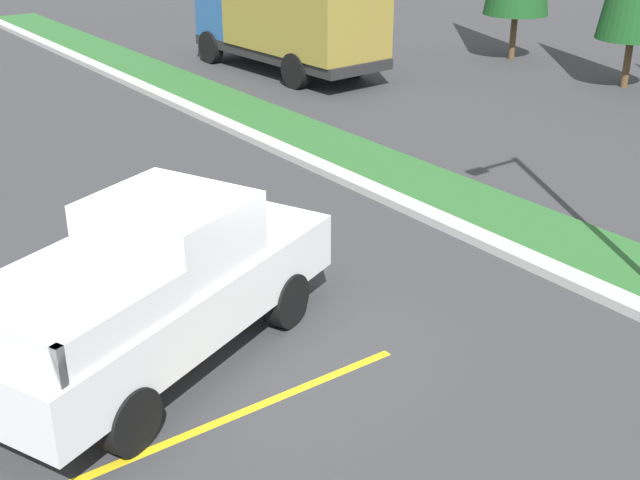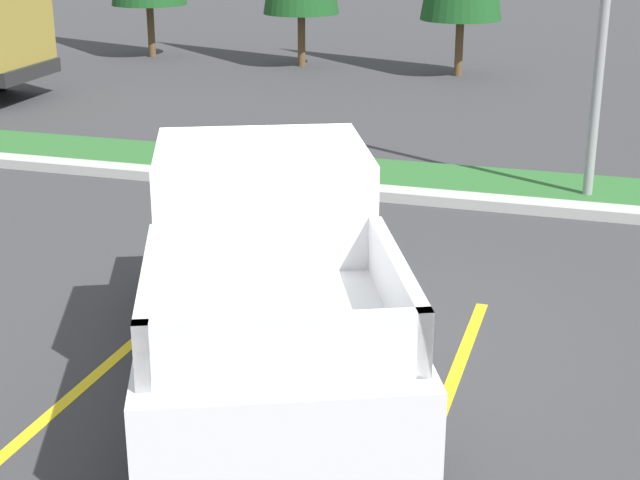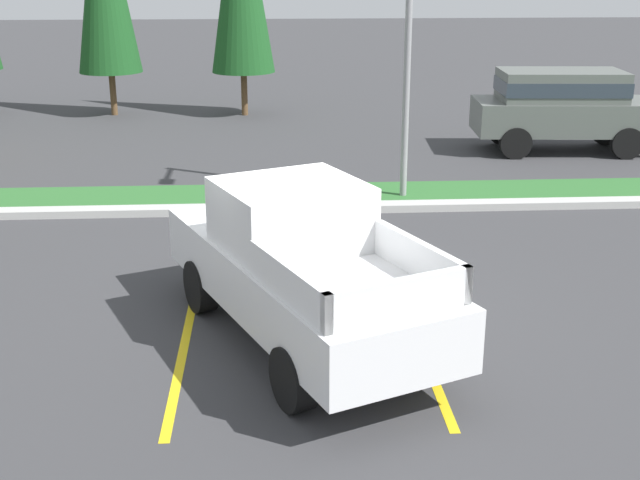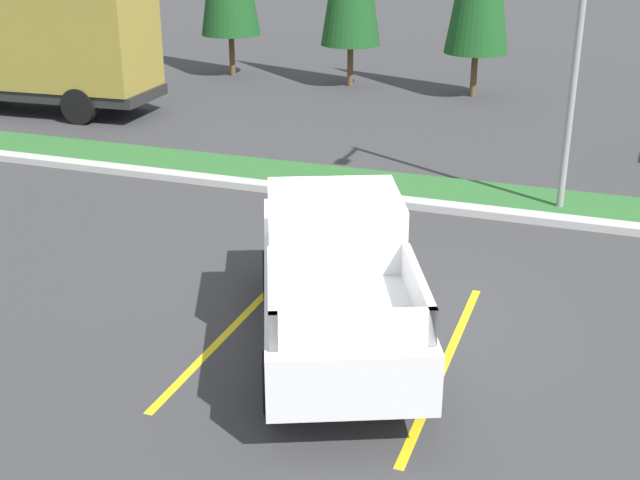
# 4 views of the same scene
# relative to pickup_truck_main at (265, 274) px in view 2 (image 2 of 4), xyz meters

# --- Properties ---
(ground_plane) EXTENTS (120.00, 120.00, 0.00)m
(ground_plane) POSITION_rel_pickup_truck_main_xyz_m (-0.15, 0.86, -1.04)
(ground_plane) COLOR #38383A
(parking_line_near) EXTENTS (0.12, 4.80, 0.01)m
(parking_line_near) POSITION_rel_pickup_truck_main_xyz_m (-1.53, -0.05, -1.04)
(parking_line_near) COLOR yellow
(parking_line_near) RESTS_ON ground
(parking_line_far) EXTENTS (0.12, 4.80, 0.01)m
(parking_line_far) POSITION_rel_pickup_truck_main_xyz_m (1.57, -0.05, -1.04)
(parking_line_far) COLOR yellow
(parking_line_far) RESTS_ON ground
(curb_strip) EXTENTS (56.00, 0.40, 0.15)m
(curb_strip) POSITION_rel_pickup_truck_main_xyz_m (-0.15, 5.86, -0.97)
(curb_strip) COLOR #B2B2AD
(curb_strip) RESTS_ON ground
(grass_median) EXTENTS (56.00, 1.80, 0.06)m
(grass_median) POSITION_rel_pickup_truck_main_xyz_m (-0.15, 6.96, -1.01)
(grass_median) COLOR #2D662D
(grass_median) RESTS_ON ground
(pickup_truck_main) EXTENTS (3.82, 5.53, 2.10)m
(pickup_truck_main) POSITION_rel_pickup_truck_main_xyz_m (0.00, 0.00, 0.00)
(pickup_truck_main) COLOR black
(pickup_truck_main) RESTS_ON ground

